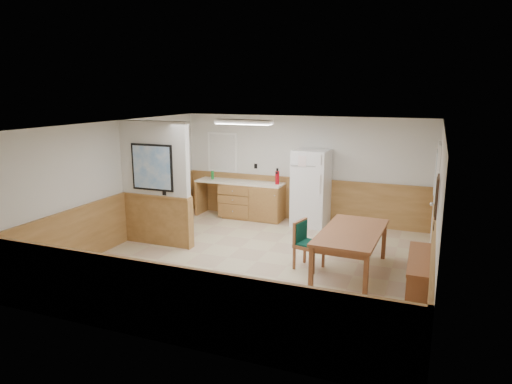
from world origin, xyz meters
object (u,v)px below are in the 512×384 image
at_px(dining_table, 351,236).
at_px(dining_chair, 305,240).
at_px(dining_bench, 419,264).
at_px(refrigerator, 311,188).
at_px(soap_bottle, 213,175).
at_px(fire_extinguisher, 277,177).

relative_size(dining_table, dining_chair, 2.33).
relative_size(dining_bench, dining_chair, 1.91).
height_order(refrigerator, soap_bottle, refrigerator).
bearing_deg(fire_extinguisher, dining_table, -51.67).
bearing_deg(dining_table, dining_chair, -174.23).
relative_size(refrigerator, dining_table, 0.89).
distance_m(dining_table, fire_extinguisher, 3.42).
height_order(dining_chair, soap_bottle, soap_bottle).
xyz_separation_m(refrigerator, fire_extinguisher, (-0.84, 0.06, 0.19)).
bearing_deg(dining_bench, fire_extinguisher, 140.55).
bearing_deg(dining_table, dining_bench, -1.38).
xyz_separation_m(dining_bench, soap_bottle, (-5.04, 2.63, 0.66)).
relative_size(refrigerator, dining_bench, 1.09).
xyz_separation_m(dining_table, dining_chair, (-0.80, -0.05, -0.17)).
relative_size(dining_chair, soap_bottle, 3.96).
height_order(refrigerator, dining_table, refrigerator).
height_order(dining_chair, fire_extinguisher, fire_extinguisher).
bearing_deg(dining_chair, soap_bottle, 153.55).
bearing_deg(dining_chair, fire_extinguisher, 131.85).
distance_m(dining_chair, fire_extinguisher, 3.04).
bearing_deg(refrigerator, dining_table, -58.33).
height_order(dining_table, fire_extinguisher, fire_extinguisher).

